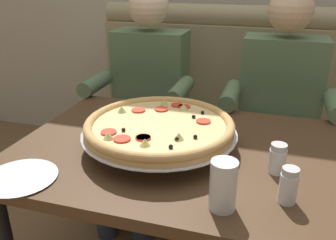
# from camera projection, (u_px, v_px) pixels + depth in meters

# --- Properties ---
(booth_bench) EXTENTS (1.57, 0.78, 1.13)m
(booth_bench) POSITION_uv_depth(u_px,v_px,m) (214.00, 131.00, 2.19)
(booth_bench) COLOR #998966
(booth_bench) RESTS_ON ground_plane
(dining_table) EXTENTS (1.16, 0.85, 0.73)m
(dining_table) POSITION_uv_depth(u_px,v_px,m) (177.00, 169.00, 1.31)
(dining_table) COLOR #4C331E
(dining_table) RESTS_ON ground_plane
(diner_left) EXTENTS (0.54, 0.64, 1.27)m
(diner_left) POSITION_uv_depth(u_px,v_px,m) (145.00, 91.00, 1.93)
(diner_left) COLOR #2D3342
(diner_left) RESTS_ON ground_plane
(diner_right) EXTENTS (0.54, 0.64, 1.27)m
(diner_right) POSITION_uv_depth(u_px,v_px,m) (279.00, 104.00, 1.74)
(diner_right) COLOR #2D3342
(diner_right) RESTS_ON ground_plane
(pizza) EXTENTS (0.55, 0.55, 0.11)m
(pizza) POSITION_uv_depth(u_px,v_px,m) (159.00, 126.00, 1.24)
(pizza) COLOR silver
(pizza) RESTS_ON dining_table
(shaker_pepper_flakes) EXTENTS (0.05, 0.05, 0.10)m
(shaker_pepper_flakes) POSITION_uv_depth(u_px,v_px,m) (277.00, 160.00, 1.10)
(shaker_pepper_flakes) COLOR white
(shaker_pepper_flakes) RESTS_ON dining_table
(shaker_oregano) EXTENTS (0.05, 0.05, 0.11)m
(shaker_oregano) POSITION_uv_depth(u_px,v_px,m) (288.00, 188.00, 0.95)
(shaker_oregano) COLOR white
(shaker_oregano) RESTS_ON dining_table
(plate_near_left) EXTENTS (0.23, 0.23, 0.02)m
(plate_near_left) POSITION_uv_depth(u_px,v_px,m) (20.00, 176.00, 1.07)
(plate_near_left) COLOR white
(plate_near_left) RESTS_ON dining_table
(drinking_glass) EXTENTS (0.07, 0.07, 0.14)m
(drinking_glass) POSITION_uv_depth(u_px,v_px,m) (223.00, 188.00, 0.92)
(drinking_glass) COLOR silver
(drinking_glass) RESTS_ON dining_table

